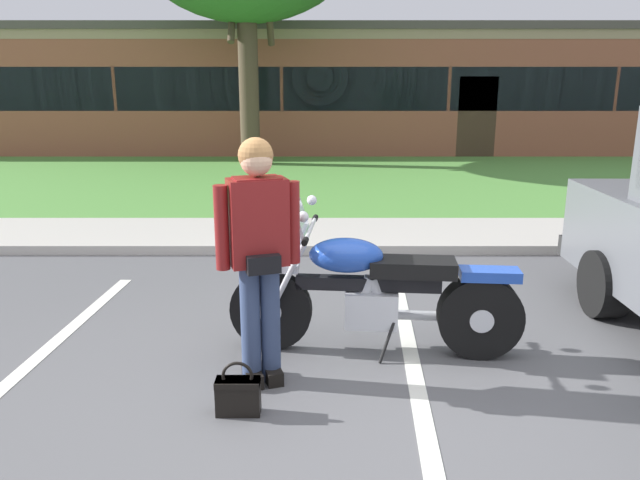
{
  "coord_description": "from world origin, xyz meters",
  "views": [
    {
      "loc": [
        -0.15,
        -3.76,
        2.07
      ],
      "look_at": [
        -0.15,
        0.85,
        0.85
      ],
      "focal_mm": 34.44,
      "sensor_mm": 36.0,
      "label": 1
    }
  ],
  "objects_px": {
    "handbag": "(238,393)",
    "hedge_center_right": "(543,131)",
    "brick_building": "(291,88)",
    "hedge_center_left": "(397,131)",
    "rider_person": "(258,245)",
    "motorcycle": "(385,293)",
    "hedge_left": "(251,131)"
  },
  "relations": [
    {
      "from": "handbag",
      "to": "hedge_center_left",
      "type": "xyz_separation_m",
      "value": [
        2.63,
        13.38,
        0.51
      ]
    },
    {
      "from": "motorcycle",
      "to": "hedge_center_left",
      "type": "xyz_separation_m",
      "value": [
        1.62,
        12.47,
        0.16
      ]
    },
    {
      "from": "hedge_center_left",
      "to": "hedge_center_right",
      "type": "height_order",
      "value": "same"
    },
    {
      "from": "hedge_center_left",
      "to": "hedge_left",
      "type": "bearing_deg",
      "value": 180.0
    },
    {
      "from": "hedge_center_right",
      "to": "brick_building",
      "type": "relative_size",
      "value": 0.1
    },
    {
      "from": "rider_person",
      "to": "hedge_center_right",
      "type": "height_order",
      "value": "rider_person"
    },
    {
      "from": "hedge_center_left",
      "to": "brick_building",
      "type": "distance_m",
      "value": 5.92
    },
    {
      "from": "handbag",
      "to": "brick_building",
      "type": "height_order",
      "value": "brick_building"
    },
    {
      "from": "hedge_left",
      "to": "hedge_center_right",
      "type": "bearing_deg",
      "value": 0.0
    },
    {
      "from": "hedge_left",
      "to": "hedge_center_left",
      "type": "relative_size",
      "value": 1.32
    },
    {
      "from": "motorcycle",
      "to": "rider_person",
      "type": "xyz_separation_m",
      "value": [
        -0.9,
        -0.47,
        0.5
      ]
    },
    {
      "from": "motorcycle",
      "to": "brick_building",
      "type": "bearing_deg",
      "value": 94.84
    },
    {
      "from": "motorcycle",
      "to": "handbag",
      "type": "distance_m",
      "value": 1.41
    },
    {
      "from": "hedge_center_right",
      "to": "brick_building",
      "type": "xyz_separation_m",
      "value": [
        -7.07,
        4.93,
        1.07
      ]
    },
    {
      "from": "handbag",
      "to": "hedge_center_right",
      "type": "distance_m",
      "value": 14.93
    },
    {
      "from": "hedge_left",
      "to": "hedge_center_left",
      "type": "height_order",
      "value": "same"
    },
    {
      "from": "rider_person",
      "to": "handbag",
      "type": "relative_size",
      "value": 4.74
    },
    {
      "from": "hedge_left",
      "to": "brick_building",
      "type": "height_order",
      "value": "brick_building"
    },
    {
      "from": "motorcycle",
      "to": "rider_person",
      "type": "bearing_deg",
      "value": -152.5
    },
    {
      "from": "hedge_center_left",
      "to": "hedge_center_right",
      "type": "distance_m",
      "value": 3.98
    },
    {
      "from": "rider_person",
      "to": "hedge_left",
      "type": "relative_size",
      "value": 0.53
    },
    {
      "from": "rider_person",
      "to": "hedge_left",
      "type": "height_order",
      "value": "rider_person"
    },
    {
      "from": "hedge_center_left",
      "to": "hedge_center_right",
      "type": "bearing_deg",
      "value": 0.0
    },
    {
      "from": "hedge_center_left",
      "to": "brick_building",
      "type": "height_order",
      "value": "brick_building"
    },
    {
      "from": "motorcycle",
      "to": "hedge_left",
      "type": "relative_size",
      "value": 0.7
    },
    {
      "from": "rider_person",
      "to": "hedge_center_left",
      "type": "bearing_deg",
      "value": 78.97
    },
    {
      "from": "rider_person",
      "to": "hedge_center_right",
      "type": "bearing_deg",
      "value": 63.32
    },
    {
      "from": "rider_person",
      "to": "motorcycle",
      "type": "bearing_deg",
      "value": 27.5
    },
    {
      "from": "rider_person",
      "to": "hedge_center_left",
      "type": "xyz_separation_m",
      "value": [
        2.52,
        12.94,
        -0.34
      ]
    },
    {
      "from": "brick_building",
      "to": "hedge_center_left",
      "type": "bearing_deg",
      "value": -57.88
    },
    {
      "from": "motorcycle",
      "to": "rider_person",
      "type": "distance_m",
      "value": 1.14
    },
    {
      "from": "motorcycle",
      "to": "brick_building",
      "type": "height_order",
      "value": "brick_building"
    }
  ]
}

